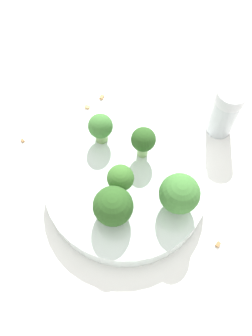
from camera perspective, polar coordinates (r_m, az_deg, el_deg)
ground_plane at (r=0.47m, az=0.00°, el=-3.67°), size 3.00×3.00×0.00m
bowl at (r=0.46m, az=0.00°, el=-2.80°), size 0.22×0.22×0.03m
broccoli_floret_0 at (r=0.46m, az=-4.45°, el=7.06°), size 0.03×0.03×0.05m
broccoli_floret_1 at (r=0.40m, az=-2.26°, el=-6.67°), size 0.05×0.05×0.05m
broccoli_floret_2 at (r=0.40m, az=9.27°, el=-4.51°), size 0.05×0.05×0.06m
broccoli_floret_3 at (r=0.44m, az=3.03°, el=4.78°), size 0.03×0.03×0.05m
broccoli_floret_4 at (r=0.41m, az=-0.97°, el=-1.87°), size 0.03×0.03×0.05m
pepper_shaker at (r=0.52m, az=16.84°, el=9.32°), size 0.04×0.04×0.08m
almond_crumb_0 at (r=0.56m, az=-6.79°, el=10.62°), size 0.01×0.01×0.01m
almond_crumb_1 at (r=0.54m, az=-17.60°, el=4.66°), size 0.01×0.01×0.01m
almond_crumb_2 at (r=0.46m, az=15.77°, el=-12.62°), size 0.01×0.01×0.01m
almond_crumb_3 at (r=0.57m, az=-4.26°, el=12.33°), size 0.01×0.01×0.01m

